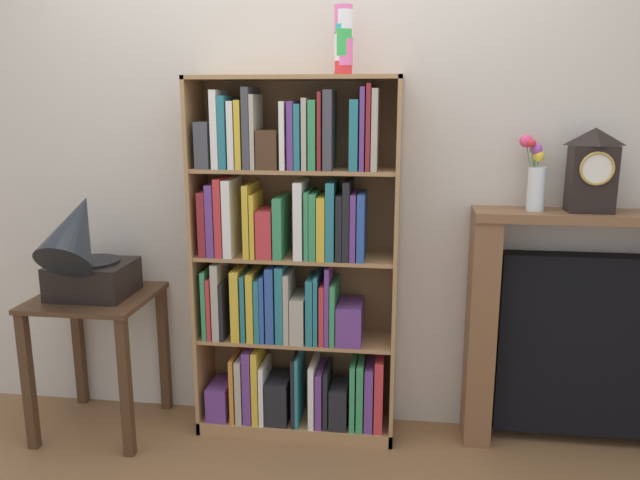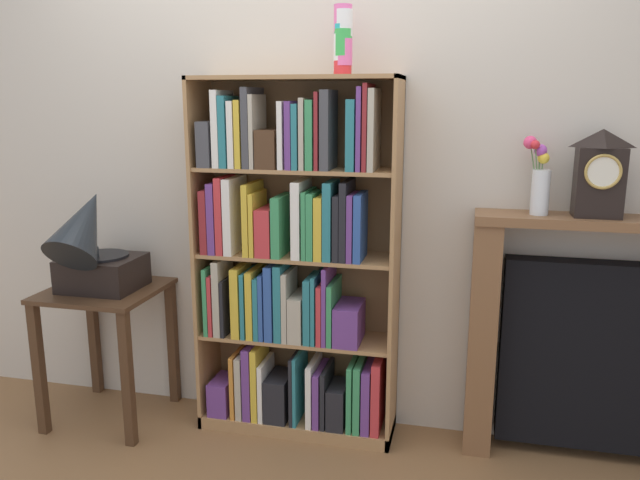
# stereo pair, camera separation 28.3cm
# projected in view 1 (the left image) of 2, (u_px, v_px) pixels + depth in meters

# --- Properties ---
(ground_plane) EXTENTS (7.94, 6.40, 0.02)m
(ground_plane) POSITION_uv_depth(u_px,v_px,m) (292.00, 445.00, 2.92)
(ground_plane) COLOR brown
(wall_back) EXTENTS (4.94, 0.08, 2.60)m
(wall_back) POSITION_uv_depth(u_px,v_px,m) (343.00, 157.00, 2.92)
(wall_back) COLOR beige
(wall_back) RESTS_ON ground
(bookshelf) EXTENTS (0.93, 0.28, 1.66)m
(bookshelf) POSITION_uv_depth(u_px,v_px,m) (292.00, 274.00, 2.88)
(bookshelf) COLOR #A87A4C
(bookshelf) RESTS_ON ground
(cup_stack) EXTENTS (0.08, 0.08, 0.28)m
(cup_stack) POSITION_uv_depth(u_px,v_px,m) (344.00, 40.00, 2.63)
(cup_stack) COLOR red
(cup_stack) RESTS_ON bookshelf
(side_table_left) EXTENTS (0.53, 0.51, 0.67)m
(side_table_left) POSITION_uv_depth(u_px,v_px,m) (97.00, 328.00, 2.96)
(side_table_left) COLOR #472D1C
(side_table_left) RESTS_ON ground
(gramophone) EXTENTS (0.35, 0.48, 0.55)m
(gramophone) POSITION_uv_depth(u_px,v_px,m) (83.00, 252.00, 2.81)
(gramophone) COLOR black
(gramophone) RESTS_ON side_table_left
(fireplace_mantel) EXTENTS (1.08, 0.23, 1.09)m
(fireplace_mantel) POSITION_uv_depth(u_px,v_px,m) (590.00, 334.00, 2.81)
(fireplace_mantel) COLOR brown
(fireplace_mantel) RESTS_ON ground
(mantel_clock) EXTENTS (0.18, 0.14, 0.36)m
(mantel_clock) POSITION_uv_depth(u_px,v_px,m) (592.00, 170.00, 2.64)
(mantel_clock) COLOR black
(mantel_clock) RESTS_ON fireplace_mantel
(flower_vase) EXTENTS (0.12, 0.12, 0.32)m
(flower_vase) POSITION_uv_depth(u_px,v_px,m) (535.00, 176.00, 2.68)
(flower_vase) COLOR silver
(flower_vase) RESTS_ON fireplace_mantel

